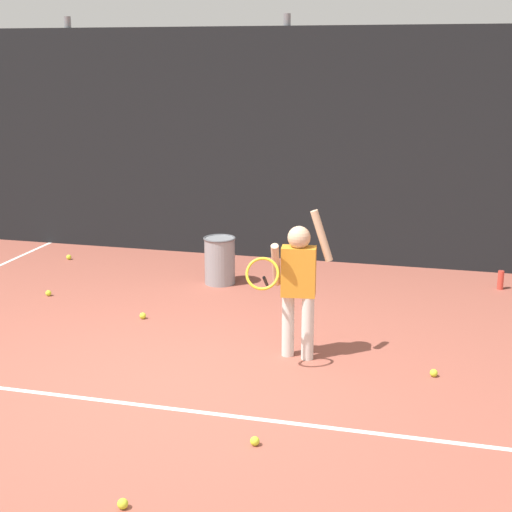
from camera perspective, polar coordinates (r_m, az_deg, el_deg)
ground_plane at (r=6.58m, az=-6.00°, el=-9.00°), size 20.00×20.00×0.00m
court_line_baseline at (r=6.12m, az=-7.84°, el=-10.95°), size 9.00×0.05×0.00m
back_fence_windscreen at (r=10.05m, az=2.15°, el=8.14°), size 12.41×0.08×2.99m
fence_post_1 at (r=11.15m, az=-13.31°, el=8.79°), size 0.09×0.09×3.14m
fence_post_2 at (r=10.10m, az=2.23°, el=8.60°), size 0.09×0.09×3.14m
tennis_player at (r=6.74m, az=3.05°, el=-1.79°), size 0.66×0.63×1.35m
ball_hopper at (r=9.10m, az=-2.70°, el=-0.29°), size 0.38×0.38×0.56m
water_bottle at (r=9.35m, az=17.66°, el=-1.71°), size 0.07×0.07×0.22m
tennis_ball_0 at (r=5.50m, az=-0.09°, el=-13.54°), size 0.07×0.07×0.07m
tennis_ball_1 at (r=10.52m, az=-13.69°, el=-0.08°), size 0.07×0.07×0.07m
tennis_ball_3 at (r=6.74m, az=13.03°, el=-8.44°), size 0.07×0.07×0.07m
tennis_ball_4 at (r=8.03m, az=-8.38°, el=-4.40°), size 0.07×0.07×0.07m
tennis_ball_5 at (r=8.99m, az=-15.12°, el=-2.67°), size 0.07×0.07×0.07m
tennis_ball_6 at (r=4.90m, az=-9.84°, el=-17.63°), size 0.07×0.07×0.07m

